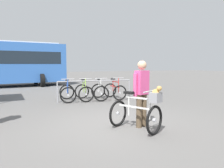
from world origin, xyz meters
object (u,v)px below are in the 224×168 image
racked_bike_white (100,91)px  featured_bicycle (140,111)px  person_with_featured_bike (142,91)px  racked_bike_lime (84,92)px  racked_bike_blue (67,93)px  racked_bike_red (115,91)px

racked_bike_white → featured_bicycle: featured_bicycle is taller
person_with_featured_bike → racked_bike_lime: bearing=93.6°
racked_bike_lime → person_with_featured_bike: bearing=-86.4°
racked_bike_white → racked_bike_lime: bearing=175.7°
featured_bicycle → person_with_featured_bike: 0.58m
racked_bike_blue → racked_bike_red: bearing=-4.3°
racked_bike_blue → featured_bicycle: 4.82m
racked_bike_blue → person_with_featured_bike: 4.58m
racked_bike_red → featured_bicycle: (-1.35, -4.60, 0.12)m
featured_bicycle → person_with_featured_bike: bearing=53.8°
racked_bike_red → featured_bicycle: bearing=-106.4°
racked_bike_red → person_with_featured_bike: bearing=-104.6°
racked_bike_blue → racked_bike_lime: size_ratio=1.01×
racked_bike_lime → racked_bike_red: size_ratio=1.04×
racked_bike_blue → racked_bike_red: same height
racked_bike_blue → featured_bicycle: (0.74, -4.76, 0.12)m
racked_bike_white → person_with_featured_bike: size_ratio=0.75×
racked_bike_lime → person_with_featured_bike: size_ratio=0.70×
racked_bike_red → racked_bike_lime: bearing=175.7°
racked_bike_lime → person_with_featured_bike: (0.28, -4.39, 0.54)m
racked_bike_white → featured_bicycle: size_ratio=0.97×
racked_bike_lime → featured_bicycle: bearing=-89.4°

